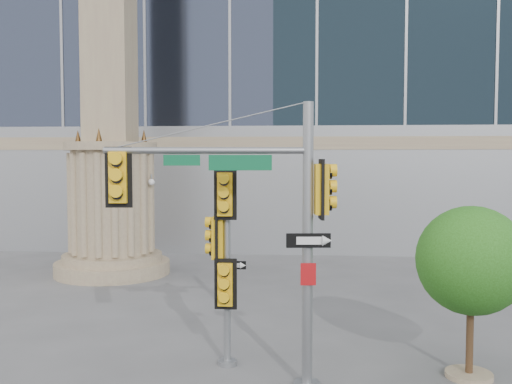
{
  "coord_description": "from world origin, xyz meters",
  "views": [
    {
      "loc": [
        1.28,
        -12.47,
        4.48
      ],
      "look_at": [
        0.15,
        2.0,
        3.63
      ],
      "focal_mm": 40.0,
      "sensor_mm": 36.0,
      "label": 1
    }
  ],
  "objects": [
    {
      "name": "main_signal_pole",
      "position": [
        0.43,
        -1.6,
        3.45
      ],
      "size": [
        4.32,
        0.8,
        5.57
      ],
      "rotation": [
        0.0,
        0.0,
        0.1
      ],
      "color": "slate",
      "rests_on": "ground"
    },
    {
      "name": "monument",
      "position": [
        -6.0,
        9.0,
        5.52
      ],
      "size": [
        4.4,
        4.4,
        16.6
      ],
      "color": "gray",
      "rests_on": "ground"
    },
    {
      "name": "street_tree",
      "position": [
        4.79,
        -0.7,
        2.33
      ],
      "size": [
        2.27,
        2.22,
        3.53
      ],
      "color": "gray",
      "rests_on": "ground"
    },
    {
      "name": "secondary_signal_pole",
      "position": [
        -0.34,
        -0.49,
        2.55
      ],
      "size": [
        0.74,
        0.57,
        4.35
      ],
      "rotation": [
        0.0,
        0.0,
        -0.03
      ],
      "color": "slate",
      "rests_on": "ground"
    },
    {
      "name": "ground",
      "position": [
        0.0,
        0.0,
        0.0
      ],
      "size": [
        120.0,
        120.0,
        0.0
      ],
      "primitive_type": "plane",
      "color": "#545456",
      "rests_on": "ground"
    }
  ]
}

